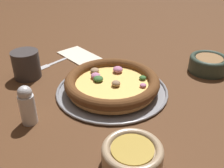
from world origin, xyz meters
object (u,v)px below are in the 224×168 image
pizza (112,83)px  pepper_shaker (27,105)px  bowl_near (132,155)px  bowl_far (208,63)px  pizza_tray (112,90)px  fork (57,62)px  drinking_cup (26,65)px  napkin (79,55)px

pizza → pepper_shaker: size_ratio=2.68×
bowl_near → bowl_far: 0.49m
pizza_tray → bowl_near: (0.15, -0.23, 0.02)m
bowl_far → fork: (-0.49, -0.15, -0.03)m
fork → pepper_shaker: bearing=40.6°
pizza_tray → drinking_cup: (-0.28, -0.03, 0.04)m
drinking_cup → fork: 0.14m
drinking_cup → napkin: bearing=72.7°
bowl_far → pepper_shaker: bearing=-127.6°
bowl_far → pizza: bearing=-133.1°
napkin → pepper_shaker: size_ratio=1.83×
pepper_shaker → pizza_tray: bearing=59.9°
bowl_near → pepper_shaker: pepper_shaker is taller
bowl_far → napkin: 0.45m
pizza → napkin: pizza is taller
bowl_far → drinking_cup: size_ratio=1.42×
bowl_far → pizza_tray: bearing=-133.0°
pizza → pepper_shaker: (-0.12, -0.21, 0.02)m
napkin → fork: size_ratio=0.98×
bowl_near → pepper_shaker: size_ratio=1.20×
bowl_near → bowl_far: (0.08, 0.48, 0.00)m
fork → bowl_far: bearing=123.5°
bowl_near → drinking_cup: drinking_cup is taller
napkin → bowl_near: bearing=-48.1°
napkin → drinking_cup: bearing=-107.3°
drinking_cup → napkin: 0.22m
napkin → fork: bearing=-120.2°
pizza_tray → bowl_near: 0.28m
pizza → bowl_near: (0.15, -0.23, -0.00)m
bowl_far → drinking_cup: drinking_cup is taller
bowl_far → pepper_shaker: size_ratio=1.22×
bowl_near → napkin: 0.55m
pizza → pepper_shaker: bearing=-120.0°
pizza_tray → pepper_shaker: 0.25m
napkin → fork: 0.09m
napkin → pepper_shaker: pepper_shaker is taller
drinking_cup → fork: (0.02, 0.13, -0.04)m
pizza → bowl_near: 0.28m
pizza → fork: (-0.26, 0.10, -0.03)m
pizza_tray → pepper_shaker: (-0.12, -0.21, 0.05)m
drinking_cup → pizza_tray: bearing=6.1°
fork → pepper_shaker: (0.14, -0.31, 0.05)m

